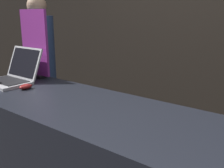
{
  "coord_description": "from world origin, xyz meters",
  "views": [
    {
      "loc": [
        0.79,
        -0.68,
        1.44
      ],
      "look_at": [
        0.01,
        0.32,
        1.1
      ],
      "focal_mm": 42.0,
      "sensor_mm": 36.0,
      "label": 1
    }
  ],
  "objects_px": {
    "laptop_front": "(13,75)",
    "promo_stand_front": "(35,46)",
    "person_bystander": "(41,72)",
    "mouse_front": "(26,87)"
  },
  "relations": [
    {
      "from": "laptop_front",
      "to": "mouse_front",
      "type": "xyz_separation_m",
      "value": [
        0.23,
        -0.05,
        -0.04
      ]
    },
    {
      "from": "person_bystander",
      "to": "promo_stand_front",
      "type": "bearing_deg",
      "value": -39.39
    },
    {
      "from": "laptop_front",
      "to": "mouse_front",
      "type": "bearing_deg",
      "value": -13.0
    },
    {
      "from": "laptop_front",
      "to": "promo_stand_front",
      "type": "relative_size",
      "value": 0.65
    },
    {
      "from": "mouse_front",
      "to": "person_bystander",
      "type": "bearing_deg",
      "value": 137.54
    },
    {
      "from": "promo_stand_front",
      "to": "person_bystander",
      "type": "xyz_separation_m",
      "value": [
        -0.55,
        0.45,
        -0.36
      ]
    },
    {
      "from": "promo_stand_front",
      "to": "mouse_front",
      "type": "bearing_deg",
      "value": -48.73
    },
    {
      "from": "mouse_front",
      "to": "person_bystander",
      "type": "relative_size",
      "value": 0.06
    },
    {
      "from": "laptop_front",
      "to": "promo_stand_front",
      "type": "height_order",
      "value": "promo_stand_front"
    },
    {
      "from": "person_bystander",
      "to": "mouse_front",
      "type": "bearing_deg",
      "value": -42.46
    }
  ]
}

